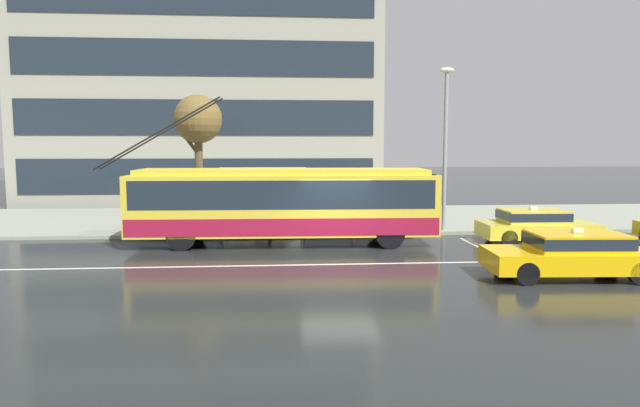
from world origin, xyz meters
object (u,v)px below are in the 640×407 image
pedestrian_walking_past (174,208)px  street_tree_bare (198,122)px  trolleybus (284,203)px  pedestrian_approaching_curb (356,190)px  street_lamp (445,135)px  bus_shelter (263,183)px  pedestrian_at_shelter (269,207)px  taxi_oncoming_far (572,253)px  taxi_ahead_of_bus (535,224)px  pedestrian_waiting_by_pole (277,189)px

pedestrian_walking_past → street_tree_bare: bearing=74.2°
trolleybus → pedestrian_approaching_curb: bearing=53.7°
street_lamp → pedestrian_walking_past: bearing=179.6°
trolleybus → pedestrian_walking_past: bearing=154.3°
bus_shelter → pedestrian_at_shelter: 1.12m
bus_shelter → taxi_oncoming_far: bearing=-46.6°
taxi_ahead_of_bus → bus_shelter: size_ratio=1.14×
street_lamp → street_tree_bare: 10.78m
taxi_ahead_of_bus → pedestrian_waiting_by_pole: (-9.78, 4.60, 1.07)m
trolleybus → pedestrian_at_shelter: bearing=102.1°
pedestrian_at_shelter → street_tree_bare: street_tree_bare is taller
taxi_ahead_of_bus → pedestrian_waiting_by_pole: size_ratio=2.07×
trolleybus → pedestrian_approaching_curb: (3.33, 4.53, 0.09)m
taxi_oncoming_far → taxi_ahead_of_bus: (1.58, 5.49, -0.00)m
pedestrian_walking_past → pedestrian_waiting_by_pole: pedestrian_waiting_by_pole is taller
taxi_ahead_of_bus → pedestrian_walking_past: 14.19m
taxi_oncoming_far → pedestrian_approaching_curb: (-4.58, 10.49, 0.94)m
taxi_oncoming_far → pedestrian_walking_past: (-12.36, 8.10, 0.44)m
taxi_ahead_of_bus → pedestrian_at_shelter: bearing=161.9°
pedestrian_waiting_by_pole → taxi_ahead_of_bus: bearing=-25.2°
taxi_oncoming_far → pedestrian_at_shelter: 12.25m
pedestrian_approaching_curb → pedestrian_walking_past: pedestrian_approaching_curb is taller
street_lamp → street_tree_bare: bearing=166.4°
trolleybus → pedestrian_at_shelter: (-0.61, 2.84, -0.45)m
pedestrian_at_shelter → street_tree_bare: (-3.15, 1.74, 3.61)m
pedestrian_walking_past → pedestrian_waiting_by_pole: 4.65m
trolleybus → pedestrian_approaching_curb: trolleybus is taller
pedestrian_approaching_curb → street_tree_bare: street_tree_bare is taller
pedestrian_at_shelter → pedestrian_waiting_by_pole: bearing=76.4°
trolleybus → street_lamp: (6.71, 2.06, 2.56)m
pedestrian_approaching_curb → pedestrian_waiting_by_pole: size_ratio=0.91×
taxi_oncoming_far → pedestrian_at_shelter: size_ratio=2.84×
taxi_oncoming_far → street_lamp: 8.80m
trolleybus → pedestrian_at_shelter: 2.94m
pedestrian_at_shelter → pedestrian_walking_past: pedestrian_walking_past is taller
pedestrian_at_shelter → taxi_ahead_of_bus: bearing=-18.1°
pedestrian_approaching_curb → street_tree_bare: size_ratio=0.33×
pedestrian_waiting_by_pole → trolleybus: bearing=-85.9°
taxi_oncoming_far → pedestrian_walking_past: 14.78m
taxi_ahead_of_bus → bus_shelter: bearing=159.8°
bus_shelter → pedestrian_walking_past: size_ratio=2.21×
pedestrian_walking_past → taxi_ahead_of_bus: bearing=-10.6°
bus_shelter → pedestrian_at_shelter: bus_shelter is taller
trolleybus → street_lamp: street_lamp is taller
bus_shelter → pedestrian_approaching_curb: bus_shelter is taller
pedestrian_approaching_curb → pedestrian_walking_past: bearing=-162.9°
pedestrian_approaching_curb → pedestrian_walking_past: size_ratio=1.11×
pedestrian_at_shelter → pedestrian_approaching_curb: bearing=23.2°
bus_shelter → street_lamp: bearing=-9.6°
taxi_oncoming_far → taxi_ahead_of_bus: size_ratio=1.08×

